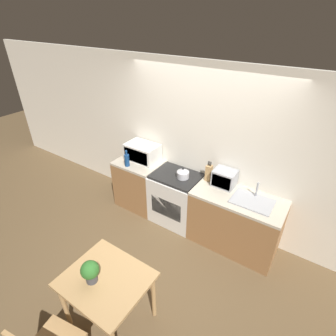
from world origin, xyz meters
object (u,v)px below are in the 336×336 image
(bottle, at_px, (127,160))
(dining_table, at_px, (107,284))
(toaster_oven, at_px, (224,178))
(kettle, at_px, (183,173))
(microwave, at_px, (142,152))
(stove_range, at_px, (176,198))

(bottle, distance_m, dining_table, 2.09)
(toaster_oven, bearing_deg, kettle, -165.85)
(toaster_oven, distance_m, dining_table, 2.13)
(kettle, xyz_separation_m, toaster_oven, (0.62, 0.16, 0.05))
(kettle, relative_size, bottle, 0.67)
(microwave, bearing_deg, kettle, -6.50)
(stove_range, height_order, dining_table, stove_range)
(stove_range, distance_m, dining_table, 1.93)
(microwave, distance_m, bottle, 0.32)
(kettle, distance_m, microwave, 0.89)
(bottle, bearing_deg, dining_table, -55.31)
(dining_table, bearing_deg, stove_range, 99.63)
(kettle, bearing_deg, microwave, 173.50)
(toaster_oven, xyz_separation_m, dining_table, (-0.41, -2.05, -0.38))
(stove_range, height_order, kettle, kettle)
(stove_range, relative_size, dining_table, 1.03)
(kettle, bearing_deg, bottle, -167.81)
(microwave, height_order, toaster_oven, microwave)
(toaster_oven, bearing_deg, microwave, -177.90)
(bottle, bearing_deg, microwave, 74.60)
(toaster_oven, height_order, dining_table, toaster_oven)
(stove_range, distance_m, bottle, 1.04)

